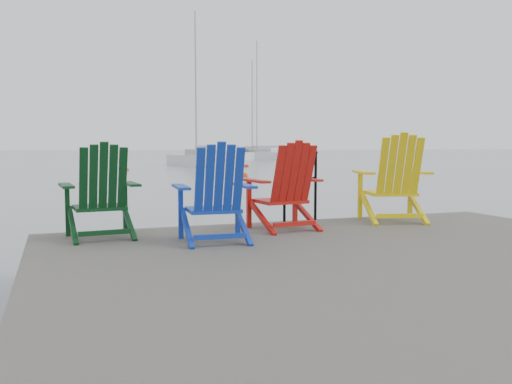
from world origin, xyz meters
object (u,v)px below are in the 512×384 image
object	(u,v)px
sailboat_far	(256,156)
buoy_a	(245,177)
sailboat_near	(199,161)
buoy_c	(246,167)
handrail	(300,179)
chair_green	(101,192)
chair_red	(285,187)
chair_yellow	(394,179)
chair_blue	(216,194)
buoy_d	(126,171)
sailboat_mid	(254,156)

from	to	relation	value
sailboat_far	buoy_a	bearing A→B (deg)	174.35
sailboat_near	buoy_c	size ratio (longest dim) A/B	30.78
handrail	chair_green	world-z (taller)	chair_green
sailboat_near	buoy_c	xyz separation A→B (m)	(2.56, -3.57, -0.36)
chair_red	chair_yellow	xyz separation A→B (m)	(1.57, 0.14, 0.05)
buoy_a	buoy_c	world-z (taller)	buoy_a
chair_yellow	buoy_a	bearing A→B (deg)	92.99
chair_blue	buoy_d	bearing A→B (deg)	89.52
chair_red	sailboat_far	size ratio (longest dim) A/B	0.09
chair_yellow	sailboat_mid	world-z (taller)	sailboat_mid
chair_blue	sailboat_far	world-z (taller)	sailboat_far
chair_blue	sailboat_mid	bearing A→B (deg)	74.00
buoy_c	sailboat_near	bearing A→B (deg)	125.60
handrail	chair_red	bearing A→B (deg)	-127.15
sailboat_near	sailboat_far	size ratio (longest dim) A/B	1.06
handrail	buoy_d	bearing A→B (deg)	87.99
handrail	chair_blue	xyz separation A→B (m)	(-1.46, -1.15, -0.05)
sailboat_mid	buoy_a	xyz separation A→B (m)	(-12.66, -33.29, -0.35)
buoy_a	handrail	bearing A→B (deg)	-106.84
chair_green	chair_yellow	xyz separation A→B (m)	(3.60, 0.03, 0.06)
sailboat_far	buoy_a	xyz separation A→B (m)	(-12.34, -31.86, -0.36)
chair_green	handrail	bearing A→B (deg)	7.79
chair_red	sailboat_far	distance (m)	53.90
sailboat_near	buoy_d	xyz separation A→B (m)	(-6.15, -6.70, -0.36)
chair_green	chair_blue	distance (m)	1.23
buoy_a	buoy_d	size ratio (longest dim) A/B	0.98
chair_green	chair_blue	world-z (taller)	same
handrail	sailboat_near	bearing A→B (deg)	78.00
buoy_d	buoy_c	bearing A→B (deg)	19.77
chair_green	buoy_c	distance (m)	32.67
sailboat_near	buoy_a	distance (m)	15.25
chair_red	sailboat_far	world-z (taller)	sailboat_far
chair_yellow	buoy_d	world-z (taller)	chair_yellow
chair_red	sailboat_mid	xyz separation A→B (m)	(18.65, 52.12, -0.65)
handrail	buoy_c	bearing A→B (deg)	72.05
chair_yellow	buoy_a	xyz separation A→B (m)	(4.42, 18.69, -1.05)
chair_blue	sailboat_far	bearing A→B (deg)	73.79
chair_blue	buoy_c	xyz separation A→B (m)	(11.11, 30.94, -0.99)
handrail	chair_blue	size ratio (longest dim) A/B	0.93
sailboat_near	buoy_c	distance (m)	4.41
chair_yellow	buoy_d	distance (m)	27.17
handrail	buoy_d	xyz separation A→B (m)	(0.94, 26.65, -1.04)
handrail	chair_yellow	bearing A→B (deg)	-24.56
chair_green	sailboat_far	distance (m)	54.53
chair_yellow	buoy_c	xyz separation A→B (m)	(8.56, 30.28, -1.05)
sailboat_mid	handrail	bearing A→B (deg)	-58.39
sailboat_mid	buoy_d	xyz separation A→B (m)	(-17.23, -24.83, -0.35)
chair_red	buoy_c	bearing A→B (deg)	66.49
sailboat_near	chair_red	bearing A→B (deg)	-109.87
chair_yellow	buoy_d	bearing A→B (deg)	106.62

